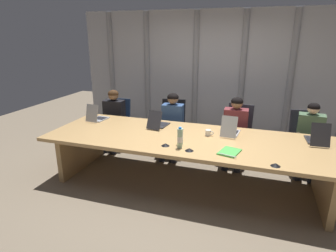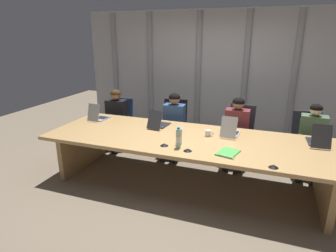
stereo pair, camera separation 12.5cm
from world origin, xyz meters
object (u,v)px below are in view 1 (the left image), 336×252
Objects in this scene: laptop_center at (230,131)px; person_right_mid at (310,136)px; laptop_left_mid at (158,123)px; person_center at (235,127)px; laptop_left_end at (97,117)px; laptop_right_mid at (317,139)px; conference_mic_left_side at (189,150)px; office_chair_center at (236,141)px; water_bottle_secondary at (180,136)px; spiral_notepad at (229,152)px; office_chair_left_mid at (172,134)px; office_chair_right_mid at (303,149)px; coffee_mug_near at (208,133)px; person_left_mid at (172,121)px; office_chair_left_end at (117,129)px; water_bottle_primary at (180,138)px; conference_mic_middle at (276,165)px; conference_mic_right_side at (165,145)px; person_left_end at (113,116)px.

person_right_mid is (1.15, 0.59, -0.15)m from laptop_center.
laptop_center reaches higher than laptop_left_mid.
laptop_left_mid is at bearing -64.73° from person_center.
laptop_left_end is 0.90× the size of laptop_right_mid.
conference_mic_left_side is at bearing -133.20° from laptop_left_mid.
office_chair_center is at bearing -52.72° from laptop_left_mid.
water_bottle_secondary is (-0.61, -1.18, 0.18)m from person_center.
conference_mic_left_side reaches higher than spiral_notepad.
laptop_left_mid is 2.35m from person_right_mid.
spiral_notepad is (1.20, -1.43, 0.37)m from office_chair_left_mid.
coffee_mug_near is at bearing -67.83° from office_chair_right_mid.
person_left_mid is 1.01× the size of person_right_mid.
water_bottle_primary is (1.71, -1.46, 0.51)m from office_chair_left_end.
office_chair_left_end is 2.30m from water_bottle_primary.
water_bottle_secondary is (1.65, -0.61, 0.05)m from laptop_left_end.
water_bottle_secondary is at bearing -123.34° from coffee_mug_near.
conference_mic_middle is at bearing 28.04° from office_chair_center.
office_chair_left_end is at bearing 76.72° from laptop_center.
conference_mic_middle is at bearing -112.76° from laptop_left_mid.
office_chair_left_mid is 8.91× the size of conference_mic_left_side.
water_bottle_primary is at bearing 155.82° from conference_mic_left_side.
laptop_center is 0.84m from water_bottle_secondary.
conference_mic_left_side is at bearing 156.53° from laptop_center.
office_chair_center is 1.15m from person_right_mid.
conference_mic_right_side is at bearing -50.04° from person_right_mid.
laptop_left_end reaches higher than office_chair_right_mid.
person_left_mid is 1.29m from water_bottle_secondary.
water_bottle_primary is 0.64m from coffee_mug_near.
water_bottle_primary is (0.56, -1.46, 0.49)m from office_chair_left_mid.
laptop_left_mid is 1.03× the size of laptop_center.
laptop_left_end is 0.36× the size of person_left_end.
office_chair_center is (1.17, 0.73, -0.42)m from laptop_left_mid.
conference_mic_middle is (0.90, -0.76, -0.03)m from coffee_mug_near.
office_chair_left_mid is at bearing 110.99° from water_bottle_primary.
conference_mic_left_side is at bearing 173.16° from conference_mic_middle.
office_chair_left_mid is (0.00, 0.73, -0.42)m from laptop_left_mid.
office_chair_right_mid is at bearing 87.33° from office_chair_left_end.
laptop_center is 1.82× the size of water_bottle_secondary.
person_left_end is 1.18m from person_left_mid.
coffee_mug_near is at bearing 43.76° from person_left_mid.
conference_mic_left_side is 1.00× the size of conference_mic_middle.
office_chair_right_mid is (-0.03, 0.71, -0.43)m from laptop_right_mid.
laptop_left_end is 2.24m from laptop_center.
laptop_left_end is 0.59m from person_left_end.
conference_mic_left_side is at bearing -108.83° from laptop_left_end.
laptop_left_mid is at bearing 116.56° from conference_mic_right_side.
person_left_mid reaches higher than laptop_center.
water_bottle_primary is at bearing -108.79° from laptop_left_end.
person_center is 10.44× the size of conference_mic_left_side.
laptop_right_mid is 2.42m from office_chair_left_mid.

